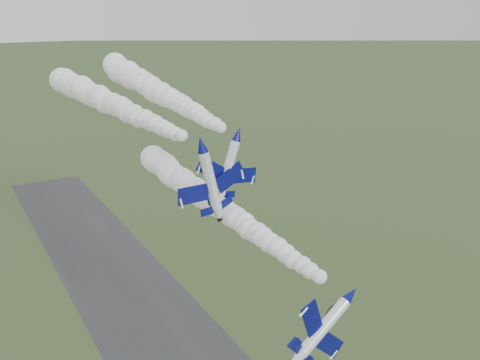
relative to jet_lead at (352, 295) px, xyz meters
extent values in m
cylinder|color=white|center=(-0.04, 0.09, -0.02)|extent=(2.56, 7.61, 1.85)
cone|color=#0A0E62|center=(0.41, -4.60, -0.02)|extent=(2.03, 2.12, 1.85)
cone|color=white|center=(-0.48, 4.60, -0.02)|extent=(1.99, 1.77, 1.85)
cylinder|color=black|center=(-0.57, 5.48, -0.02)|extent=(0.98, 0.62, 0.94)
ellipsoid|color=black|center=(0.55, -1.78, 0.25)|extent=(1.47, 2.67, 1.23)
cube|color=#0A0E62|center=(-1.69, 0.64, 2.12)|extent=(2.56, 2.35, 3.47)
cube|color=#0A0E62|center=(1.25, 0.93, -2.32)|extent=(2.56, 2.35, 3.47)
cube|color=#0A0E62|center=(-1.19, 3.73, 1.16)|extent=(1.15, 1.07, 1.53)
cube|color=#0A0E62|center=(0.38, 3.88, -1.21)|extent=(1.15, 1.07, 1.53)
cube|color=#0A0E62|center=(0.57, 3.68, 0.62)|extent=(1.81, 1.58, 1.17)
cylinder|color=white|center=(-6.17, 24.95, 12.62)|extent=(2.48, 8.92, 1.90)
cone|color=#0A0E62|center=(-5.80, 19.40, 12.62)|extent=(2.05, 2.43, 1.90)
cone|color=white|center=(-6.53, 30.29, 12.62)|extent=(2.02, 2.01, 1.90)
cylinder|color=black|center=(-6.60, 31.33, 12.62)|extent=(1.00, 0.69, 0.96)
ellipsoid|color=black|center=(-6.16, 22.68, 13.20)|extent=(1.46, 3.10, 1.26)
cube|color=#0A0E62|center=(-9.25, 25.58, 11.74)|extent=(4.89, 2.83, 1.26)
cube|color=#0A0E62|center=(-3.14, 25.99, 13.20)|extent=(4.89, 2.83, 1.26)
cube|color=#0A0E62|center=(-8.10, 29.24, 12.23)|extent=(2.14, 1.29, 0.59)
cube|color=#0A0E62|center=(-4.84, 29.46, 13.01)|extent=(2.14, 1.29, 0.59)
cube|color=#0A0E62|center=(-6.77, 29.07, 13.95)|extent=(0.77, 1.72, 2.27)
cylinder|color=white|center=(0.05, 25.74, 13.17)|extent=(1.83, 7.91, 1.79)
cone|color=#0A0E62|center=(0.08, 20.75, 13.17)|extent=(1.80, 2.08, 1.79)
cone|color=white|center=(0.03, 30.53, 13.17)|extent=(1.80, 1.70, 1.79)
cylinder|color=black|center=(0.03, 31.48, 13.17)|extent=(0.91, 0.57, 0.91)
ellipsoid|color=black|center=(0.24, 23.71, 13.67)|extent=(1.21, 2.72, 1.20)
cube|color=#0A0E62|center=(-2.67, 26.48, 13.95)|extent=(4.15, 2.28, 1.53)
cube|color=#0A0E62|center=(2.67, 26.50, 12.12)|extent=(4.15, 2.28, 1.53)
cube|color=#0A0E62|center=(-1.39, 29.68, 13.66)|extent=(1.82, 1.04, 0.70)
cube|color=#0A0E62|center=(1.46, 29.70, 12.68)|extent=(1.82, 1.04, 0.70)
cube|color=#0A0E62|center=(0.43, 29.46, 14.33)|extent=(0.79, 1.51, 1.99)
camera|label=1|loc=(-37.34, -39.46, 30.89)|focal=40.00mm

